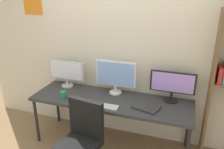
{
  "coord_description": "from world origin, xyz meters",
  "views": [
    {
      "loc": [
        0.92,
        -2.07,
        2.2
      ],
      "look_at": [
        0.0,
        0.65,
        1.09
      ],
      "focal_mm": 36.63,
      "sensor_mm": 36.0,
      "label": 1
    }
  ],
  "objects_px": {
    "monitor_left": "(67,72)",
    "computer_mouse": "(81,98)",
    "monitor_right": "(172,84)",
    "keyboard_main": "(105,106)",
    "laptop_closed": "(146,107)",
    "office_chair": "(81,149)",
    "desk": "(111,102)",
    "coffee_mug": "(63,95)",
    "monitor_center": "(116,75)"
  },
  "relations": [
    {
      "from": "keyboard_main",
      "to": "computer_mouse",
      "type": "height_order",
      "value": "computer_mouse"
    },
    {
      "from": "desk",
      "to": "monitor_right",
      "type": "xyz_separation_m",
      "value": [
        0.79,
        0.21,
        0.3
      ]
    },
    {
      "from": "monitor_right",
      "to": "laptop_closed",
      "type": "relative_size",
      "value": 1.85
    },
    {
      "from": "office_chair",
      "to": "monitor_right",
      "type": "height_order",
      "value": "monitor_right"
    },
    {
      "from": "office_chair",
      "to": "computer_mouse",
      "type": "xyz_separation_m",
      "value": [
        -0.26,
        0.56,
        0.35
      ]
    },
    {
      "from": "monitor_center",
      "to": "coffee_mug",
      "type": "bearing_deg",
      "value": -150.01
    },
    {
      "from": "laptop_closed",
      "to": "coffee_mug",
      "type": "relative_size",
      "value": 3.02
    },
    {
      "from": "monitor_center",
      "to": "laptop_closed",
      "type": "distance_m",
      "value": 0.65
    },
    {
      "from": "monitor_center",
      "to": "keyboard_main",
      "type": "relative_size",
      "value": 1.7
    },
    {
      "from": "office_chair",
      "to": "desk",
      "type": "bearing_deg",
      "value": 79.23
    },
    {
      "from": "monitor_center",
      "to": "laptop_closed",
      "type": "xyz_separation_m",
      "value": [
        0.51,
        -0.3,
        -0.27
      ]
    },
    {
      "from": "monitor_right",
      "to": "coffee_mug",
      "type": "relative_size",
      "value": 5.59
    },
    {
      "from": "monitor_center",
      "to": "coffee_mug",
      "type": "xyz_separation_m",
      "value": [
        -0.65,
        -0.38,
        -0.23
      ]
    },
    {
      "from": "monitor_left",
      "to": "computer_mouse",
      "type": "distance_m",
      "value": 0.57
    },
    {
      "from": "monitor_right",
      "to": "laptop_closed",
      "type": "distance_m",
      "value": 0.48
    },
    {
      "from": "office_chair",
      "to": "keyboard_main",
      "type": "height_order",
      "value": "office_chair"
    },
    {
      "from": "office_chair",
      "to": "computer_mouse",
      "type": "height_order",
      "value": "office_chair"
    },
    {
      "from": "office_chair",
      "to": "laptop_closed",
      "type": "distance_m",
      "value": 0.95
    },
    {
      "from": "desk",
      "to": "computer_mouse",
      "type": "height_order",
      "value": "computer_mouse"
    },
    {
      "from": "keyboard_main",
      "to": "computer_mouse",
      "type": "relative_size",
      "value": 3.6
    },
    {
      "from": "office_chair",
      "to": "monitor_right",
      "type": "xyz_separation_m",
      "value": [
        0.92,
        0.91,
        0.59
      ]
    },
    {
      "from": "monitor_left",
      "to": "laptop_closed",
      "type": "height_order",
      "value": "monitor_left"
    },
    {
      "from": "keyboard_main",
      "to": "laptop_closed",
      "type": "relative_size",
      "value": 1.08
    },
    {
      "from": "keyboard_main",
      "to": "laptop_closed",
      "type": "height_order",
      "value": "laptop_closed"
    },
    {
      "from": "monitor_left",
      "to": "monitor_right",
      "type": "height_order",
      "value": "monitor_right"
    },
    {
      "from": "monitor_right",
      "to": "computer_mouse",
      "type": "height_order",
      "value": "monitor_right"
    },
    {
      "from": "desk",
      "to": "office_chair",
      "type": "height_order",
      "value": "office_chair"
    },
    {
      "from": "office_chair",
      "to": "keyboard_main",
      "type": "distance_m",
      "value": 0.6
    },
    {
      "from": "coffee_mug",
      "to": "desk",
      "type": "bearing_deg",
      "value": 14.06
    },
    {
      "from": "monitor_right",
      "to": "computer_mouse",
      "type": "distance_m",
      "value": 1.25
    },
    {
      "from": "keyboard_main",
      "to": "coffee_mug",
      "type": "height_order",
      "value": "coffee_mug"
    },
    {
      "from": "monitor_left",
      "to": "computer_mouse",
      "type": "bearing_deg",
      "value": -40.71
    },
    {
      "from": "office_chair",
      "to": "monitor_center",
      "type": "bearing_deg",
      "value": 81.71
    },
    {
      "from": "keyboard_main",
      "to": "computer_mouse",
      "type": "xyz_separation_m",
      "value": [
        -0.39,
        0.1,
        0.01
      ]
    },
    {
      "from": "office_chair",
      "to": "laptop_closed",
      "type": "relative_size",
      "value": 3.09
    },
    {
      "from": "monitor_center",
      "to": "office_chair",
      "type": "bearing_deg",
      "value": -98.29
    },
    {
      "from": "office_chair",
      "to": "computer_mouse",
      "type": "bearing_deg",
      "value": 114.77
    },
    {
      "from": "keyboard_main",
      "to": "monitor_center",
      "type": "bearing_deg",
      "value": 90.0
    },
    {
      "from": "office_chair",
      "to": "laptop_closed",
      "type": "height_order",
      "value": "office_chair"
    },
    {
      "from": "keyboard_main",
      "to": "monitor_left",
      "type": "bearing_deg",
      "value": 150.81
    },
    {
      "from": "office_chair",
      "to": "monitor_left",
      "type": "xyz_separation_m",
      "value": [
        -0.66,
        0.91,
        0.57
      ]
    },
    {
      "from": "monitor_left",
      "to": "keyboard_main",
      "type": "distance_m",
      "value": 0.93
    },
    {
      "from": "computer_mouse",
      "to": "monitor_left",
      "type": "bearing_deg",
      "value": 139.29
    },
    {
      "from": "monitor_right",
      "to": "desk",
      "type": "bearing_deg",
      "value": -164.99
    },
    {
      "from": "monitor_left",
      "to": "coffee_mug",
      "type": "xyz_separation_m",
      "value": [
        0.14,
        -0.38,
        -0.19
      ]
    },
    {
      "from": "computer_mouse",
      "to": "laptop_closed",
      "type": "relative_size",
      "value": 0.3
    },
    {
      "from": "keyboard_main",
      "to": "coffee_mug",
      "type": "bearing_deg",
      "value": 174.09
    },
    {
      "from": "monitor_left",
      "to": "coffee_mug",
      "type": "distance_m",
      "value": 0.44
    },
    {
      "from": "desk",
      "to": "coffee_mug",
      "type": "xyz_separation_m",
      "value": [
        -0.65,
        -0.16,
        0.1
      ]
    },
    {
      "from": "computer_mouse",
      "to": "office_chair",
      "type": "bearing_deg",
      "value": -65.23
    }
  ]
}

